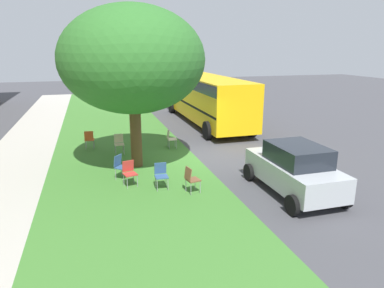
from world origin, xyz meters
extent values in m
plane|color=#424247|center=(0.00, 0.00, 0.00)|extent=(80.00, 80.00, 0.00)
cube|color=#3D752D|center=(0.00, 3.20, 0.00)|extent=(48.00, 6.00, 0.01)
cube|color=#ADA89E|center=(0.00, 7.60, 0.00)|extent=(48.00, 2.80, 0.01)
cylinder|color=brown|center=(-0.37, 2.81, 1.43)|extent=(0.44, 0.44, 2.86)
ellipsoid|color=#2D6B28|center=(-0.37, 2.81, 4.14)|extent=(5.38, 5.38, 3.98)
cube|color=brown|center=(-3.54, 1.43, 0.44)|extent=(0.49, 0.47, 0.04)
cube|color=brown|center=(-3.58, 1.60, 0.68)|extent=(0.41, 0.16, 0.40)
cylinder|color=gray|center=(-3.69, 1.23, 0.21)|extent=(0.02, 0.02, 0.42)
cylinder|color=gray|center=(-3.33, 1.29, 0.21)|extent=(0.02, 0.02, 0.42)
cylinder|color=gray|center=(-3.75, 1.56, 0.21)|extent=(0.02, 0.02, 0.42)
cylinder|color=gray|center=(-3.40, 1.63, 0.21)|extent=(0.02, 0.02, 0.42)
cube|color=beige|center=(1.49, 3.34, 0.44)|extent=(0.40, 0.42, 0.04)
cube|color=beige|center=(1.67, 3.34, 0.68)|extent=(0.09, 0.40, 0.40)
cylinder|color=gray|center=(1.32, 3.52, 0.21)|extent=(0.02, 0.02, 0.42)
cylinder|color=gray|center=(1.32, 3.16, 0.21)|extent=(0.02, 0.02, 0.42)
cylinder|color=gray|center=(1.66, 3.52, 0.21)|extent=(0.02, 0.02, 0.42)
cylinder|color=gray|center=(1.66, 3.16, 0.21)|extent=(0.02, 0.02, 0.42)
cube|color=beige|center=(1.72, 0.88, 0.44)|extent=(0.44, 0.42, 0.04)
cube|color=beige|center=(1.73, 1.06, 0.68)|extent=(0.40, 0.11, 0.40)
cylinder|color=gray|center=(1.53, 0.72, 0.21)|extent=(0.02, 0.02, 0.42)
cylinder|color=gray|center=(1.89, 0.70, 0.21)|extent=(0.02, 0.02, 0.42)
cylinder|color=gray|center=(1.55, 1.06, 0.21)|extent=(0.02, 0.02, 0.42)
cylinder|color=gray|center=(1.91, 1.03, 0.21)|extent=(0.02, 0.02, 0.42)
cube|color=#B7332D|center=(-2.45, 3.32, 0.44)|extent=(0.49, 0.50, 0.04)
cube|color=#B7332D|center=(-2.28, 3.36, 0.68)|extent=(0.18, 0.41, 0.40)
cylinder|color=gray|center=(-2.66, 3.46, 0.21)|extent=(0.02, 0.02, 0.42)
cylinder|color=gray|center=(-2.57, 3.11, 0.21)|extent=(0.02, 0.02, 0.42)
cylinder|color=gray|center=(-2.33, 3.54, 0.21)|extent=(0.02, 0.02, 0.42)
cylinder|color=gray|center=(-2.24, 3.19, 0.21)|extent=(0.02, 0.02, 0.42)
cube|color=#335184|center=(-1.66, 3.51, 0.44)|extent=(0.58, 0.58, 0.04)
cube|color=#335184|center=(-1.54, 3.65, 0.68)|extent=(0.35, 0.33, 0.40)
cylinder|color=gray|center=(-1.91, 3.51, 0.21)|extent=(0.02, 0.02, 0.42)
cylinder|color=gray|center=(-1.64, 3.27, 0.21)|extent=(0.02, 0.02, 0.42)
cylinder|color=gray|center=(-1.68, 3.76, 0.21)|extent=(0.02, 0.02, 0.42)
cylinder|color=gray|center=(-1.42, 3.52, 0.21)|extent=(0.02, 0.02, 0.42)
cube|color=#C64C1E|center=(2.71, 4.60, 0.44)|extent=(0.44, 0.46, 0.04)
cube|color=#C64C1E|center=(2.53, 4.62, 0.68)|extent=(0.12, 0.41, 0.40)
cylinder|color=gray|center=(2.86, 4.40, 0.21)|extent=(0.02, 0.02, 0.42)
cylinder|color=gray|center=(2.90, 4.76, 0.21)|extent=(0.02, 0.02, 0.42)
cylinder|color=gray|center=(2.53, 4.43, 0.21)|extent=(0.02, 0.02, 0.42)
cylinder|color=gray|center=(2.56, 4.79, 0.21)|extent=(0.02, 0.02, 0.42)
cube|color=#335184|center=(-2.98, 2.35, 0.44)|extent=(0.41, 0.43, 0.04)
cube|color=#335184|center=(-2.80, 2.35, 0.68)|extent=(0.09, 0.40, 0.40)
cylinder|color=gray|center=(-3.15, 2.54, 0.21)|extent=(0.02, 0.02, 0.42)
cylinder|color=gray|center=(-3.15, 2.18, 0.21)|extent=(0.02, 0.02, 0.42)
cylinder|color=gray|center=(-2.81, 2.53, 0.21)|extent=(0.02, 0.02, 0.42)
cylinder|color=gray|center=(-2.81, 2.17, 0.21)|extent=(0.02, 0.02, 0.42)
cube|color=#ADB2B7|center=(-4.47, -1.67, 0.68)|extent=(3.70, 1.64, 0.76)
cube|color=#1E232B|center=(-4.62, -1.67, 1.33)|extent=(1.90, 1.44, 0.64)
cylinder|color=black|center=(-3.07, -0.80, 0.30)|extent=(0.60, 0.18, 0.60)
cylinder|color=black|center=(-3.07, -2.54, 0.30)|extent=(0.60, 0.18, 0.60)
cylinder|color=black|center=(-5.87, -0.80, 0.30)|extent=(0.60, 0.18, 0.60)
cylinder|color=black|center=(-5.87, -2.54, 0.30)|extent=(0.60, 0.18, 0.60)
cube|color=yellow|center=(6.75, -2.49, 1.63)|extent=(10.40, 2.44, 2.50)
cube|color=black|center=(6.75, -2.49, 1.28)|extent=(10.30, 2.46, 0.12)
cube|color=black|center=(6.75, -2.49, 2.53)|extent=(10.30, 2.46, 0.56)
cylinder|color=black|center=(10.75, -1.23, 0.48)|extent=(0.96, 0.28, 0.96)
cylinder|color=black|center=(10.75, -3.75, 0.48)|extent=(0.96, 0.28, 0.96)
cylinder|color=black|center=(2.75, -1.23, 0.48)|extent=(0.96, 0.28, 0.96)
cylinder|color=black|center=(2.75, -3.75, 0.48)|extent=(0.96, 0.28, 0.96)
camera|label=1|loc=(-13.58, 4.44, 4.55)|focal=32.34mm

